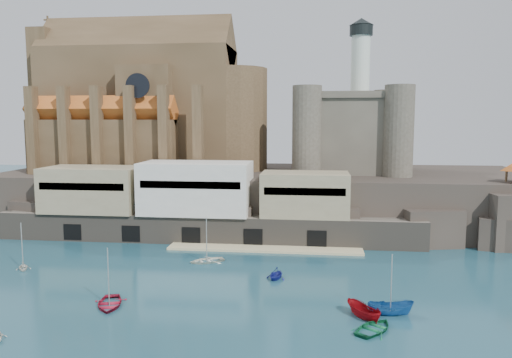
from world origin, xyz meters
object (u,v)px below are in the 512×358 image
Objects in this scene: boat_0 at (109,306)px; boat_2 at (390,315)px; castle_keep at (350,128)px; church at (149,109)px.

boat_0 is 1.13× the size of boat_2.
boat_0 is at bearing -120.46° from castle_keep.
boat_0 is at bearing -76.49° from church.
church reaches higher than castle_keep.
boat_2 is at bearing -88.30° from castle_keep.
boat_2 is at bearing -14.43° from boat_0.
church reaches higher than boat_0.
castle_keep is 58.96m from boat_0.
church is at bearing 36.36° from boat_2.
church is 40.39m from castle_keep.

